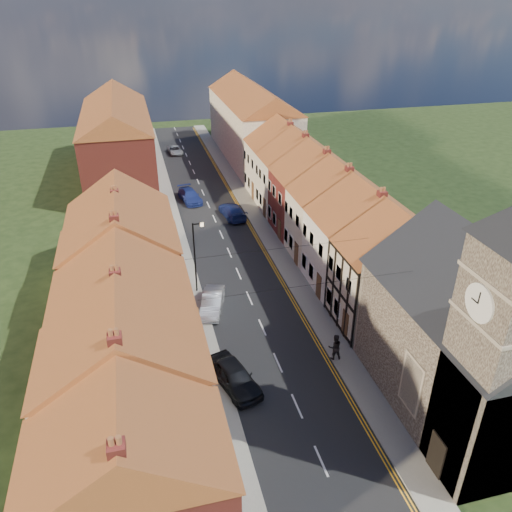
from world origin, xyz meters
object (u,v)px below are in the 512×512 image
Objects in this scene: car_near at (235,376)px; pedestrian_left_b at (196,347)px; pedestrian_right at (335,347)px; pedestrian_left at (195,342)px; lamppost at (196,253)px; car_far_b at (232,211)px; car_far at (190,196)px; church at (485,329)px; car_mid at (212,302)px; car_distant at (175,150)px.

pedestrian_left_b is at bearing 103.08° from car_near.
pedestrian_right reaches higher than pedestrian_left_b.
pedestrian_left reaches higher than pedestrian_right.
lamppost is 15.41m from car_far_b.
car_far is 2.43× the size of pedestrian_left.
pedestrian_left_b reaches higher than car_near.
lamppost is 3.09× the size of pedestrian_left.
car_mid is at bearing 132.11° from church.
car_far_b is (-7.37, 30.68, -5.16)m from church.
church reaches higher than lamppost.
lamppost is 13.22m from pedestrian_right.
lamppost is 8.68m from pedestrian_left_b.
car_near is at bearing 157.32° from church.
pedestrian_right reaches higher than car_far_b.
car_far_b is 23.29m from pedestrian_left_b.
church reaches higher than car_near.
car_near is 2.48× the size of pedestrian_right.
church is 14.53m from car_near.
car_near is at bearing 71.94° from car_far_b.
pedestrian_right is at bearing 132.89° from church.
church is at bearing -82.61° from car_far.
car_far is (1.27, 22.48, -0.02)m from car_mid.
pedestrian_left_b is at bearing 65.75° from car_far_b.
church reaches higher than pedestrian_left_b.
pedestrian_right is 1.15× the size of pedestrian_left_b.
pedestrian_left is at bearing 100.86° from car_near.
car_distant is 2.50× the size of pedestrian_left_b.
car_mid is 41.80m from car_distant.
church is 17.59m from pedestrian_left.
church reaches higher than pedestrian_left.
lamppost is 11.77m from car_near.
pedestrian_left reaches higher than car_far_b.
pedestrian_right is (7.51, -10.58, -2.49)m from lamppost.
pedestrian_right is at bearing -89.36° from car_far.
car_distant is 25.14m from car_far_b.
car_far_b is (5.80, 14.00, -2.82)m from lamppost.
car_mid is at bearing 82.59° from pedestrian_left.
church reaches higher than car_far.
car_near is (0.61, -11.43, -2.75)m from lamppost.
pedestrian_right is (5.55, -30.19, 0.36)m from car_far.
lamppost is at bearing 128.30° from church.
car_far is at bearing -96.40° from car_distant.
car_mid is 10.30m from pedestrian_right.
pedestrian_right is (-5.66, 6.09, -4.83)m from church.
pedestrian_left reaches higher than car_mid.
lamppost is at bearing -105.50° from car_far.
car_far_b reaches higher than car_distant.
pedestrian_right reaches higher than car_far.
car_distant is at bearing 99.85° from pedestrian_left.
car_near is at bearing -73.29° from car_mid.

